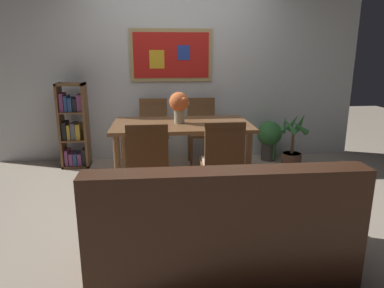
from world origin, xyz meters
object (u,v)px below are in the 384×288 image
dining_chair_near_right (223,157)px  tv_remote (217,123)px  dining_table (182,131)px  dining_chair_near_left (148,161)px  potted_palm (292,146)px  dining_chair_far_left (154,127)px  flower_vase (179,104)px  dining_chair_far_right (202,125)px  bookshelf (74,128)px  leather_couch (219,228)px  potted_ivy (269,137)px

dining_chair_near_right → tv_remote: bearing=86.1°
dining_table → dining_chair_near_left: bearing=-115.4°
potted_palm → dining_chair_far_left: bearing=171.3°
dining_chair_far_left → tv_remote: (0.73, -0.89, 0.21)m
dining_chair_far_left → tv_remote: size_ratio=6.15×
dining_chair_far_left → flower_vase: 0.94m
potted_palm → tv_remote: bearing=-152.2°
dining_chair_near_left → dining_chair_far_right: bearing=65.7°
dining_chair_near_left → tv_remote: dining_chair_near_left is taller
bookshelf → flower_vase: (1.38, -0.78, 0.42)m
dining_chair_near_left → flower_vase: 0.95m
dining_table → dining_chair_near_left: (-0.37, -0.78, -0.11)m
leather_couch → tv_remote: size_ratio=12.16×
dining_chair_far_right → potted_palm: bearing=-13.7°
dining_chair_far_right → dining_chair_near_right: bearing=-89.4°
dining_table → potted_ivy: 1.58m
dining_chair_near_left → potted_palm: (1.91, 1.27, -0.25)m
leather_couch → dining_chair_near_right: bearing=78.6°
tv_remote → dining_table: bearing=163.3°
flower_vase → tv_remote: (0.42, -0.11, -0.21)m
dining_table → dining_chair_far_right: dining_chair_far_right is taller
dining_chair_far_right → potted_ivy: bearing=2.0°
flower_vase → tv_remote: 0.48m
dining_chair_far_left → bookshelf: size_ratio=0.80×
bookshelf → potted_palm: 2.97m
dining_chair_near_left → potted_ivy: dining_chair_near_left is taller
leather_couch → potted_palm: bearing=57.8°
dining_table → potted_ivy: size_ratio=2.76×
dining_chair_far_right → flower_vase: (-0.36, -0.79, 0.42)m
dining_chair_near_right → dining_chair_near_left: bearing=-176.9°
flower_vase → potted_palm: bearing=17.4°
leather_couch → potted_ivy: leather_couch is taller
tv_remote → leather_couch: bearing=-98.5°
dining_chair_far_left → dining_chair_near_left: (-0.04, -1.56, 0.00)m
dining_table → flower_vase: flower_vase is taller
dining_chair_far_right → bookshelf: bookshelf is taller
leather_couch → flower_vase: size_ratio=5.02×
dining_table → leather_couch: 1.76m
bookshelf → potted_palm: bearing=-5.7°
dining_chair_far_right → potted_palm: dining_chair_far_right is taller
potted_palm → tv_remote: (-1.15, -0.61, 0.46)m
flower_vase → leather_couch: bearing=-84.1°
bookshelf → dining_chair_far_right: bearing=0.1°
potted_ivy → bookshelf: bearing=-179.2°
dining_chair_near_left → potted_ivy: 2.34m
dining_chair_far_right → potted_ivy: dining_chair_far_right is taller
dining_table → leather_couch: (0.15, -1.73, -0.33)m
dining_chair_far_right → tv_remote: (0.06, -0.90, 0.21)m
potted_ivy → tv_remote: 1.38m
leather_couch → flower_vase: 1.84m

